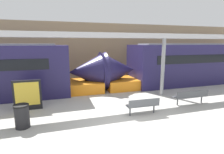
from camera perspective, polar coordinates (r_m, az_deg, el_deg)
name	(u,v)px	position (r m, az deg, el deg)	size (l,w,h in m)	color
ground_plane	(135,129)	(7.01, 7.50, -16.55)	(60.00, 60.00, 0.00)	#B2AFA8
station_wall	(88,51)	(16.03, -7.69, 8.32)	(56.00, 0.20, 5.00)	#9E8460
train_left	(198,64)	(16.25, 26.18, 3.83)	(16.50, 2.93, 3.20)	#231E4C
bench_near	(143,105)	(8.14, 10.11, -8.87)	(1.51, 0.48, 0.78)	#4C4F54
bench_far	(191,96)	(10.22, 24.42, -5.55)	(1.91, 0.51, 0.78)	#4C4F54
trash_bin	(22,116)	(7.71, -27.32, -11.30)	(0.56, 0.56, 0.93)	black
poster_board	(27,95)	(9.42, -25.88, -5.34)	(1.28, 0.07, 1.50)	black
support_column_near	(163,68)	(11.21, 16.26, 2.99)	(0.22, 0.22, 3.50)	gray
canopy_beam	(165,36)	(11.12, 16.79, 12.68)	(28.00, 0.60, 0.28)	#B7B7BC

